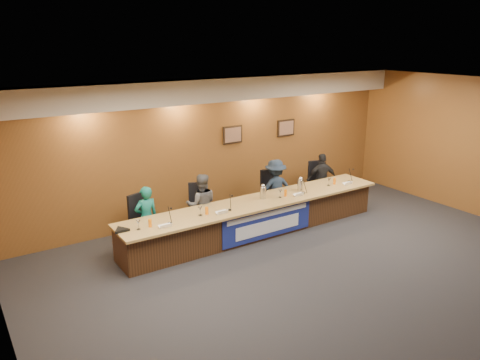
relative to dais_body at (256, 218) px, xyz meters
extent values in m
plane|color=black|center=(0.00, -2.40, -0.35)|extent=(10.00, 10.00, 0.00)
cube|color=silver|center=(0.00, -2.40, 2.85)|extent=(10.00, 8.00, 0.04)
cube|color=brown|center=(0.00, 1.60, 1.25)|extent=(10.00, 0.04, 3.20)
cube|color=brown|center=(-5.00, -2.40, 1.25)|extent=(0.04, 8.00, 3.20)
cube|color=beige|center=(0.00, 1.35, 2.60)|extent=(10.00, 0.50, 0.50)
cube|color=#3A2211|center=(0.00, 0.00, 0.00)|extent=(6.00, 0.80, 0.70)
cube|color=#9D7B42|center=(0.00, -0.05, 0.38)|extent=(6.10, 0.95, 0.05)
cube|color=navy|center=(0.00, -0.41, 0.03)|extent=(2.20, 0.02, 0.65)
cube|color=silver|center=(0.00, -0.43, 0.23)|extent=(2.00, 0.01, 0.10)
cube|color=silver|center=(0.00, -0.43, -0.05)|extent=(1.60, 0.01, 0.28)
cube|color=black|center=(0.40, 1.57, 1.50)|extent=(0.52, 0.04, 0.42)
cube|color=black|center=(2.00, 1.57, 1.50)|extent=(0.52, 0.04, 0.42)
imported|color=#0F5E53|center=(-2.23, 0.59, 0.30)|extent=(0.47, 0.31, 1.29)
imported|color=#4F5054|center=(-1.00, 0.59, 0.32)|extent=(0.80, 0.72, 1.35)
imported|color=#162335|center=(0.94, 0.59, 0.34)|extent=(0.97, 0.67, 1.38)
imported|color=black|center=(2.40, 0.59, 0.31)|extent=(0.84, 0.58, 1.32)
cube|color=black|center=(-2.23, 0.69, 0.13)|extent=(0.61, 0.61, 0.08)
cube|color=black|center=(-1.00, 0.69, 0.13)|extent=(0.63, 0.63, 0.08)
cube|color=black|center=(0.94, 0.69, 0.13)|extent=(0.55, 0.55, 0.08)
cube|color=black|center=(2.40, 0.69, 0.13)|extent=(0.60, 0.60, 0.08)
cube|color=white|center=(-2.22, -0.32, 0.45)|extent=(0.24, 0.08, 0.10)
cylinder|color=black|center=(-2.08, -0.17, 0.41)|extent=(0.07, 0.07, 0.02)
cylinder|color=orange|center=(-2.45, -0.12, 0.47)|extent=(0.06, 0.06, 0.15)
cylinder|color=silver|center=(-2.67, -0.12, 0.49)|extent=(0.08, 0.08, 0.18)
cube|color=white|center=(-1.01, -0.29, 0.45)|extent=(0.24, 0.08, 0.10)
cylinder|color=black|center=(-0.79, -0.18, 0.41)|extent=(0.07, 0.07, 0.02)
cylinder|color=orange|center=(-1.28, -0.13, 0.47)|extent=(0.06, 0.06, 0.15)
cylinder|color=silver|center=(-1.42, -0.12, 0.49)|extent=(0.08, 0.08, 0.18)
cube|color=white|center=(0.94, -0.28, 0.45)|extent=(0.24, 0.08, 0.10)
cylinder|color=black|center=(1.16, -0.16, 0.41)|extent=(0.07, 0.07, 0.02)
cylinder|color=orange|center=(0.68, -0.11, 0.47)|extent=(0.06, 0.06, 0.15)
cylinder|color=silver|center=(0.53, -0.13, 0.49)|extent=(0.08, 0.08, 0.18)
cube|color=white|center=(2.42, -0.29, 0.45)|extent=(0.24, 0.08, 0.10)
cylinder|color=black|center=(2.61, -0.11, 0.41)|extent=(0.07, 0.07, 0.02)
cylinder|color=orange|center=(2.19, -0.06, 0.47)|extent=(0.06, 0.06, 0.15)
cylinder|color=silver|center=(2.00, -0.07, 0.49)|extent=(0.08, 0.08, 0.18)
cylinder|color=silver|center=(0.18, 0.03, 0.53)|extent=(0.13, 0.13, 0.25)
cylinder|color=silver|center=(1.20, 0.00, 0.53)|extent=(0.13, 0.13, 0.25)
cylinder|color=black|center=(-2.96, -0.03, 0.43)|extent=(0.32, 0.32, 0.05)
camera|label=1|loc=(-5.39, -7.59, 3.68)|focal=35.00mm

